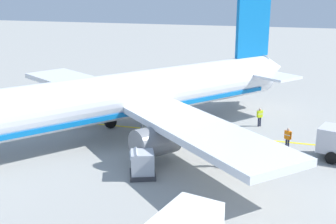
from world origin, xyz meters
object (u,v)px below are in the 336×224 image
at_px(crew_supervisor, 242,155).
at_px(crew_marshaller, 222,153).
at_px(airliner_foreground, 115,99).
at_px(cargo_container_near, 142,164).
at_px(crew_loader_left, 288,137).
at_px(crew_loader_right, 260,116).

bearing_deg(crew_supervisor, crew_marshaller, 95.66).
xyz_separation_m(airliner_foreground, cargo_container_near, (-6.73, -4.83, -2.50)).
xyz_separation_m(cargo_container_near, crew_supervisor, (3.39, -6.15, 0.10)).
height_order(crew_loader_left, crew_loader_right, crew_loader_left).
bearing_deg(crew_loader_left, cargo_container_near, 131.44).
distance_m(airliner_foreground, cargo_container_near, 8.66).
height_order(airliner_foreground, cargo_container_near, airliner_foreground).
height_order(cargo_container_near, crew_loader_right, cargo_container_near).
xyz_separation_m(cargo_container_near, crew_loader_left, (7.98, -9.04, 0.16)).
xyz_separation_m(crew_loader_left, crew_loader_right, (5.45, 2.65, -0.04)).
distance_m(airliner_foreground, crew_supervisor, 11.73).
relative_size(cargo_container_near, crew_loader_left, 1.26).
height_order(crew_marshaller, crew_supervisor, crew_marshaller).
xyz_separation_m(crew_marshaller, crew_supervisor, (0.14, -1.40, -0.06)).
relative_size(cargo_container_near, crew_supervisor, 1.33).
height_order(airliner_foreground, crew_marshaller, airliner_foreground).
relative_size(airliner_foreground, crew_marshaller, 19.89).
relative_size(airliner_foreground, crew_loader_left, 19.96).
xyz_separation_m(airliner_foreground, crew_loader_left, (1.25, -13.87, -2.34)).
bearing_deg(crew_supervisor, crew_loader_right, -1.37).
xyz_separation_m(crew_marshaller, crew_loader_left, (4.73, -4.29, -0.00)).
xyz_separation_m(crew_marshaller, crew_loader_right, (10.18, -1.64, -0.05)).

